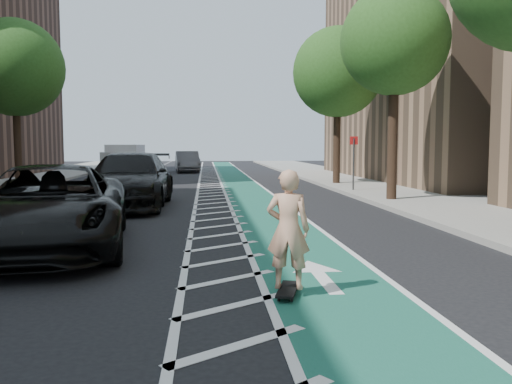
{
  "coord_description": "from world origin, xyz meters",
  "views": [
    {
      "loc": [
        1.17,
        -11.12,
        2.12
      ],
      "look_at": [
        2.24,
        0.44,
        1.1
      ],
      "focal_mm": 38.0,
      "sensor_mm": 36.0,
      "label": 1
    }
  ],
  "objects": [
    {
      "name": "sign_post",
      "position": [
        7.6,
        12.0,
        1.35
      ],
      "size": [
        0.35,
        0.08,
        2.47
      ],
      "color": "#4C4C4C",
      "rests_on": "ground"
    },
    {
      "name": "tree_r_c",
      "position": [
        7.9,
        8.0,
        5.77
      ],
      "size": [
        4.2,
        4.2,
        7.9
      ],
      "color": "#382619",
      "rests_on": "ground"
    },
    {
      "name": "buffer_strip",
      "position": [
        1.5,
        10.0,
        0.01
      ],
      "size": [
        1.4,
        90.0,
        0.01
      ],
      "primitive_type": "cube",
      "color": "silver",
      "rests_on": "ground"
    },
    {
      "name": "sidewalk_right",
      "position": [
        9.5,
        10.0,
        0.07
      ],
      "size": [
        5.0,
        90.0,
        0.15
      ],
      "primitive_type": "cube",
      "color": "gray",
      "rests_on": "ground"
    },
    {
      "name": "tree_l_d",
      "position": [
        -7.9,
        16.0,
        5.77
      ],
      "size": [
        4.2,
        4.2,
        7.9
      ],
      "color": "#382619",
      "rests_on": "ground"
    },
    {
      "name": "ground",
      "position": [
        0.0,
        0.0,
        0.0
      ],
      "size": [
        120.0,
        120.0,
        0.0
      ],
      "primitive_type": "plane",
      "color": "black",
      "rests_on": "ground"
    },
    {
      "name": "suv_far",
      "position": [
        -1.4,
        7.5,
        0.92
      ],
      "size": [
        2.7,
        6.41,
        1.85
      ],
      "primitive_type": "imported",
      "rotation": [
        0.0,
        0.0,
        -0.02
      ],
      "color": "black",
      "rests_on": "ground"
    },
    {
      "name": "car_grey",
      "position": [
        -0.25,
        31.17,
        0.81
      ],
      "size": [
        2.17,
        5.06,
        1.62
      ],
      "primitive_type": "imported",
      "rotation": [
        0.0,
        0.0,
        0.09
      ],
      "color": "#545358",
      "rests_on": "ground"
    },
    {
      "name": "suv_near",
      "position": [
        -1.93,
        -0.06,
        0.86
      ],
      "size": [
        3.63,
        6.5,
        1.72
      ],
      "primitive_type": "imported",
      "rotation": [
        0.0,
        0.0,
        0.13
      ],
      "color": "black",
      "rests_on": "ground"
    },
    {
      "name": "barrel_a",
      "position": [
        -3.71,
        3.0,
        0.48
      ],
      "size": [
        0.74,
        0.74,
        1.01
      ],
      "color": "orange",
      "rests_on": "ground"
    },
    {
      "name": "skateboard",
      "position": [
        2.3,
        -3.77,
        0.09
      ],
      "size": [
        0.46,
        0.9,
        0.12
      ],
      "rotation": [
        0.0,
        0.0,
        -0.27
      ],
      "color": "black",
      "rests_on": "ground"
    },
    {
      "name": "curb_right",
      "position": [
        7.05,
        10.0,
        0.08
      ],
      "size": [
        0.12,
        90.0,
        0.16
      ],
      "primitive_type": "cube",
      "color": "gray",
      "rests_on": "ground"
    },
    {
      "name": "bike_lane",
      "position": [
        3.0,
        10.0,
        0.01
      ],
      "size": [
        2.0,
        90.0,
        0.01
      ],
      "primitive_type": "cube",
      "color": "#164E3C",
      "rests_on": "ground"
    },
    {
      "name": "skateboarder",
      "position": [
        2.3,
        -3.77,
        0.95
      ],
      "size": [
        0.69,
        0.54,
        1.67
      ],
      "primitive_type": "imported",
      "rotation": [
        0.0,
        0.0,
        2.88
      ],
      "color": "tan",
      "rests_on": "skateboard"
    },
    {
      "name": "building_right_far",
      "position": [
        17.5,
        20.0,
        9.5
      ],
      "size": [
        14.0,
        22.0,
        19.0
      ],
      "primitive_type": "cube",
      "color": "#84664C",
      "rests_on": "ground"
    },
    {
      "name": "tree_r_d",
      "position": [
        7.9,
        16.0,
        5.77
      ],
      "size": [
        4.2,
        4.2,
        7.9
      ],
      "color": "#382619",
      "rests_on": "ground"
    },
    {
      "name": "car_silver",
      "position": [
        -4.28,
        24.13,
        0.7
      ],
      "size": [
        2.06,
        4.25,
        1.4
      ],
      "primitive_type": "imported",
      "rotation": [
        0.0,
        0.0,
        -0.1
      ],
      "color": "#97979C",
      "rests_on": "ground"
    },
    {
      "name": "box_truck",
      "position": [
        -5.0,
        30.58,
        0.98
      ],
      "size": [
        2.65,
        5.25,
        2.12
      ],
      "rotation": [
        0.0,
        0.0,
        -0.08
      ],
      "color": "silver",
      "rests_on": "ground"
    },
    {
      "name": "barrel_b",
      "position": [
        -1.96,
        9.5,
        0.38
      ],
      "size": [
        0.59,
        0.59,
        0.8
      ],
      "color": "#FF5C0D",
      "rests_on": "ground"
    },
    {
      "name": "barrel_c",
      "position": [
        -3.59,
        14.5,
        0.48
      ],
      "size": [
        0.74,
        0.74,
        1.01
      ],
      "color": "#FF4D0D",
      "rests_on": "ground"
    }
  ]
}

